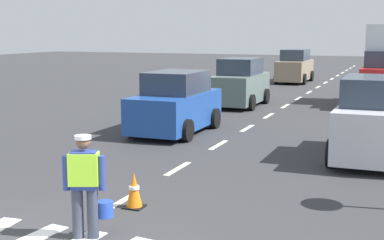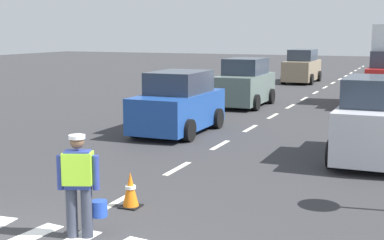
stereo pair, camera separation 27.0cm
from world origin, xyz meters
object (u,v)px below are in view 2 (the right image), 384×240
at_px(car_oncoming_lead, 178,104).
at_px(car_parked_curbside, 374,122).
at_px(traffic_cone_near, 130,190).
at_px(car_oncoming_third, 302,67).
at_px(car_oncoming_second, 245,84).
at_px(road_worker, 80,181).

distance_m(car_oncoming_lead, car_parked_curbside, 6.40).
height_order(traffic_cone_near, car_oncoming_third, car_oncoming_third).
xyz_separation_m(traffic_cone_near, car_oncoming_lead, (-2.34, 7.43, 0.58)).
bearing_deg(car_oncoming_lead, car_oncoming_second, 89.61).
height_order(road_worker, traffic_cone_near, road_worker).
bearing_deg(traffic_cone_near, car_oncoming_second, 99.04).
distance_m(car_oncoming_lead, car_oncoming_third, 19.14).
relative_size(road_worker, car_parked_curbside, 0.42).
xyz_separation_m(road_worker, car_oncoming_third, (-2.33, 28.23, 0.04)).
xyz_separation_m(car_oncoming_lead, car_parked_curbside, (6.18, -1.65, 0.07)).
xyz_separation_m(car_oncoming_lead, car_oncoming_third, (0.04, 19.14, 0.05)).
bearing_deg(car_oncoming_third, car_parked_curbside, -73.56).
distance_m(road_worker, car_oncoming_lead, 9.39).
bearing_deg(car_parked_curbside, car_oncoming_second, 125.32).
height_order(car_oncoming_second, car_oncoming_third, car_oncoming_third).
bearing_deg(car_oncoming_lead, traffic_cone_near, -72.49).
bearing_deg(car_oncoming_second, car_oncoming_third, 90.02).
height_order(car_oncoming_second, car_parked_curbside, car_parked_curbside).
relative_size(car_oncoming_lead, car_oncoming_third, 0.93).
relative_size(traffic_cone_near, car_parked_curbside, 0.17).
height_order(traffic_cone_near, car_parked_curbside, car_parked_curbside).
relative_size(road_worker, car_oncoming_second, 0.43).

